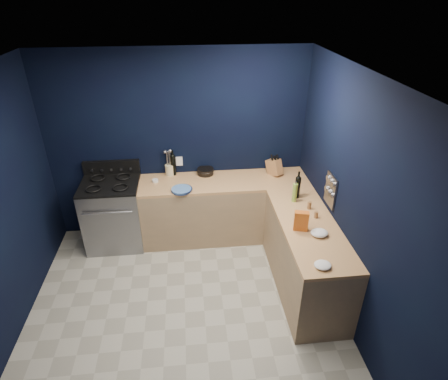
{
  "coord_description": "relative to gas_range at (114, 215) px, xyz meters",
  "views": [
    {
      "loc": [
        0.13,
        -2.98,
        3.27
      ],
      "look_at": [
        0.55,
        1.0,
        1.0
      ],
      "focal_mm": 29.57,
      "sensor_mm": 36.0,
      "label": 1
    }
  ],
  "objects": [
    {
      "name": "lemon_basket",
      "position": [
        1.29,
        0.24,
        0.48
      ],
      "size": [
        0.28,
        0.28,
        0.09
      ],
      "primitive_type": "cylinder",
      "rotation": [
        0.0,
        0.0,
        -0.27
      ],
      "color": "black",
      "rests_on": "top_back"
    },
    {
      "name": "cab_right",
      "position": [
        2.37,
        -1.13,
        -0.03
      ],
      "size": [
        0.63,
        1.67,
        0.86
      ],
      "primitive_type": "cube",
      "color": "#A1805B",
      "rests_on": "floor"
    },
    {
      "name": "top_back",
      "position": [
        1.53,
        0.02,
        0.42
      ],
      "size": [
        2.3,
        0.63,
        0.04
      ],
      "primitive_type": "cube",
      "color": "#996334",
      "rests_on": "cab_back"
    },
    {
      "name": "towel_front",
      "position": [
        2.41,
        -1.33,
        0.47
      ],
      "size": [
        0.19,
        0.16,
        0.07
      ],
      "primitive_type": "ellipsoid",
      "rotation": [
        0.0,
        0.0,
        0.02
      ],
      "color": "white",
      "rests_on": "top_right"
    },
    {
      "name": "oven_door",
      "position": [
        0.0,
        -0.32,
        -0.01
      ],
      "size": [
        0.59,
        0.02,
        0.42
      ],
      "primitive_type": "cube",
      "color": "black",
      "rests_on": "gas_range"
    },
    {
      "name": "utensil_crock",
      "position": [
        0.79,
        0.27,
        0.52
      ],
      "size": [
        0.15,
        0.15,
        0.15
      ],
      "primitive_type": "cylinder",
      "rotation": [
        0.0,
        0.0,
        -0.3
      ],
      "color": "beige",
      "rests_on": "top_back"
    },
    {
      "name": "ceiling",
      "position": [
        0.93,
        -1.42,
        2.15
      ],
      "size": [
        3.5,
        3.5,
        0.02
      ],
      "primitive_type": "cube",
      "color": "silver",
      "rests_on": "ground"
    },
    {
      "name": "spice_jar_near",
      "position": [
        2.46,
        -0.8,
        0.49
      ],
      "size": [
        0.06,
        0.06,
        0.1
      ],
      "primitive_type": "cylinder",
      "rotation": [
        0.0,
        0.0,
        -0.35
      ],
      "color": "olive",
      "rests_on": "top_right"
    },
    {
      "name": "gas_range",
      "position": [
        0.0,
        0.0,
        0.0
      ],
      "size": [
        0.76,
        0.66,
        0.92
      ],
      "primitive_type": "cube",
      "color": "gray",
      "rests_on": "floor"
    },
    {
      "name": "wall_right",
      "position": [
        2.69,
        -1.42,
        0.84
      ],
      "size": [
        0.02,
        3.5,
        2.6
      ],
      "primitive_type": "cube",
      "color": "black",
      "rests_on": "ground"
    },
    {
      "name": "floor",
      "position": [
        0.93,
        -1.42,
        -0.47
      ],
      "size": [
        3.5,
        3.5,
        0.02
      ],
      "primitive_type": "cube",
      "color": "#A9A594",
      "rests_on": "ground"
    },
    {
      "name": "wine_bottle_right",
      "position": [
        2.39,
        -0.52,
        0.58
      ],
      "size": [
        0.07,
        0.07,
        0.28
      ],
      "primitive_type": "cylinder",
      "rotation": [
        0.0,
        0.0,
        -0.07
      ],
      "color": "black",
      "rests_on": "top_right"
    },
    {
      "name": "crouton_bag",
      "position": [
        2.24,
        -1.21,
        0.55
      ],
      "size": [
        0.17,
        0.11,
        0.23
      ],
      "primitive_type": "cube",
      "rotation": [
        0.0,
        0.0,
        -0.26
      ],
      "color": "#AD0C25",
      "rests_on": "top_right"
    },
    {
      "name": "spice_panel",
      "position": [
        2.67,
        -0.87,
        0.72
      ],
      "size": [
        0.02,
        0.28,
        0.38
      ],
      "primitive_type": "cube",
      "color": "gray",
      "rests_on": "wall_right"
    },
    {
      "name": "cooktop",
      "position": [
        0.0,
        0.0,
        0.48
      ],
      "size": [
        0.76,
        0.66,
        0.03
      ],
      "primitive_type": "cube",
      "color": "black",
      "rests_on": "gas_range"
    },
    {
      "name": "towel_end",
      "position": [
        2.27,
        -1.82,
        0.46
      ],
      "size": [
        0.19,
        0.18,
        0.05
      ],
      "primitive_type": "ellipsoid",
      "rotation": [
        0.0,
        0.0,
        -0.17
      ],
      "color": "white",
      "rests_on": "top_right"
    },
    {
      "name": "backguard",
      "position": [
        0.0,
        0.3,
        0.58
      ],
      "size": [
        0.76,
        0.06,
        0.2
      ],
      "primitive_type": "cube",
      "color": "black",
      "rests_on": "gas_range"
    },
    {
      "name": "plate_stack",
      "position": [
        0.95,
        -0.21,
        0.46
      ],
      "size": [
        0.3,
        0.3,
        0.03
      ],
      "primitive_type": "cylinder",
      "rotation": [
        0.0,
        0.0,
        0.15
      ],
      "color": "#485FAD",
      "rests_on": "top_back"
    },
    {
      "name": "cab_back",
      "position": [
        1.53,
        0.02,
        -0.03
      ],
      "size": [
        2.3,
        0.63,
        0.86
      ],
      "primitive_type": "cube",
      "color": "#A1805B",
      "rests_on": "floor"
    },
    {
      "name": "top_right",
      "position": [
        2.37,
        -1.13,
        0.42
      ],
      "size": [
        0.63,
        1.67,
        0.04
      ],
      "primitive_type": "cube",
      "color": "#996334",
      "rests_on": "cab_right"
    },
    {
      "name": "knife_block",
      "position": [
        2.24,
        0.13,
        0.55
      ],
      "size": [
        0.24,
        0.28,
        0.27
      ],
      "primitive_type": "cube",
      "rotation": [
        -0.31,
        0.0,
        0.59
      ],
      "color": "#996538",
      "rests_on": "top_back"
    },
    {
      "name": "ramekin",
      "position": [
        0.6,
        0.08,
        0.46
      ],
      "size": [
        0.1,
        0.1,
        0.03
      ],
      "primitive_type": "cylinder",
      "rotation": [
        0.0,
        0.0,
        0.24
      ],
      "color": "white",
      "rests_on": "top_back"
    },
    {
      "name": "oil_bottle",
      "position": [
        2.33,
        -0.62,
        0.56
      ],
      "size": [
        0.07,
        0.07,
        0.25
      ],
      "primitive_type": "cylinder",
      "rotation": [
        0.0,
        0.0,
        0.33
      ],
      "color": "#82AE3D",
      "rests_on": "top_right"
    },
    {
      "name": "wine_bottle_back",
      "position": [
        0.84,
        0.27,
        0.58
      ],
      "size": [
        0.08,
        0.08,
        0.29
      ],
      "primitive_type": "cylinder",
      "rotation": [
        0.0,
        0.0,
        0.08
      ],
      "color": "black",
      "rests_on": "top_back"
    },
    {
      "name": "wall_back",
      "position": [
        0.93,
        0.34,
        0.84
      ],
      "size": [
        3.5,
        0.02,
        2.6
      ],
      "primitive_type": "cube",
      "color": "black",
      "rests_on": "ground"
    },
    {
      "name": "wall_outlet",
      "position": [
        0.93,
        0.32,
        0.62
      ],
      "size": [
        0.09,
        0.02,
        0.13
      ],
      "primitive_type": "cube",
      "color": "white",
      "rests_on": "wall_back"
    },
    {
      "name": "spice_jar_far",
      "position": [
        2.48,
        -1.0,
        0.48
      ],
      "size": [
        0.05,
        0.05,
        0.08
      ],
      "primitive_type": "cylinder",
      "rotation": [
        0.0,
        0.0,
        -0.35
      ],
      "color": "olive",
      "rests_on": "top_right"
    }
  ]
}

